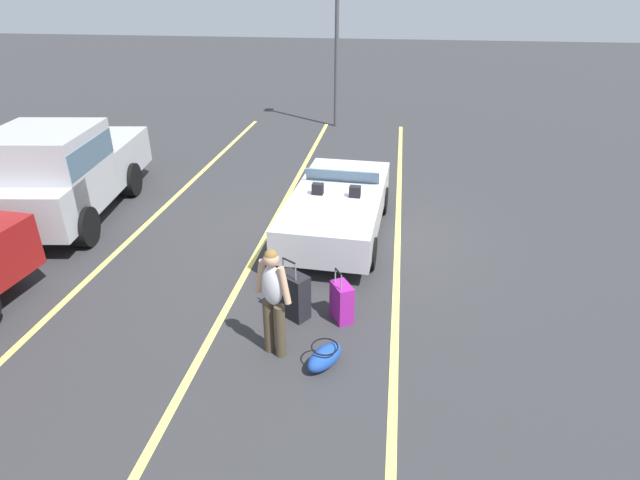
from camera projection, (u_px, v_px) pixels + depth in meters
name	position (u px, v px, depth m)	size (l,w,h in m)	color
ground_plane	(337.00, 234.00, 10.66)	(80.00, 80.00, 0.00)	#333335
lot_line_near	(398.00, 238.00, 10.49)	(18.00, 0.12, 0.01)	#EAE066
lot_line_mid	(270.00, 229.00, 10.85)	(18.00, 0.12, 0.01)	#EAE066
lot_line_far	(150.00, 221.00, 11.20)	(18.00, 0.12, 0.01)	#EAE066
convertible_car	(339.00, 204.00, 10.57)	(4.22, 1.99, 1.24)	silver
suitcase_large_black	(294.00, 296.00, 7.90)	(0.50, 0.55, 1.03)	black
suitcase_medium_bright	(342.00, 302.00, 7.84)	(0.47, 0.41, 0.88)	#991E8C
duffel_bag	(325.00, 357.00, 6.93)	(0.70, 0.58, 0.34)	#1E479E
traveler_person	(273.00, 297.00, 6.84)	(0.34, 0.58, 1.65)	#4C3F2D
parked_pickup_truck_far	(62.00, 170.00, 10.88)	(5.21, 2.61, 2.10)	#B2B2B7
parking_lamp_post	(337.00, 28.00, 17.06)	(0.50, 0.24, 5.74)	#4C4C51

